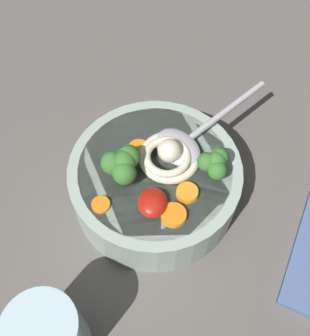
{
  "coord_description": "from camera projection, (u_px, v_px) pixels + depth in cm",
  "views": [
    {
      "loc": [
        24.5,
        -4.0,
        50.47
      ],
      "look_at": [
        -0.03,
        -3.46,
        10.54
      ],
      "focal_mm": 43.6,
      "sensor_mm": 36.0,
      "label": 1
    }
  ],
  "objects": [
    {
      "name": "table_slab",
      "position": [
        181.0,
        201.0,
        0.54
      ],
      "size": [
        109.81,
        109.81,
        3.9
      ],
      "primitive_type": "cube",
      "color": "#5B5651",
      "rests_on": "ground"
    },
    {
      "name": "soup_bowl",
      "position": [
        155.0,
        182.0,
        0.5
      ],
      "size": [
        20.29,
        20.29,
        6.64
      ],
      "color": "#9EB2A3",
      "rests_on": "table_slab"
    },
    {
      "name": "noodle_pile",
      "position": [
        169.0,
        155.0,
        0.47
      ],
      "size": [
        7.87,
        7.72,
        3.16
      ],
      "color": "beige",
      "rests_on": "soup_bowl"
    },
    {
      "name": "soup_spoon",
      "position": [
        186.0,
        141.0,
        0.48
      ],
      "size": [
        13.72,
        15.31,
        1.6
      ],
      "rotation": [
        0.0,
        0.0,
        2.27
      ],
      "color": "#B7B7BC",
      "rests_on": "soup_bowl"
    },
    {
      "name": "chili_sauce_dollop",
      "position": [
        153.0,
        203.0,
        0.44
      ],
      "size": [
        3.55,
        3.2,
        1.6
      ],
      "primitive_type": "ellipsoid",
      "color": "#B2190F",
      "rests_on": "soup_bowl"
    },
    {
      "name": "broccoli_floret_beside_noodles",
      "position": [
        123.0,
        163.0,
        0.44
      ],
      "size": [
        5.09,
        4.38,
        4.02
      ],
      "color": "#7A9E60",
      "rests_on": "soup_bowl"
    },
    {
      "name": "broccoli_floret_front",
      "position": [
        215.0,
        162.0,
        0.45
      ],
      "size": [
        4.19,
        3.6,
        3.31
      ],
      "color": "#7A9E60",
      "rests_on": "soup_bowl"
    },
    {
      "name": "carrot_slice_right",
      "position": [
        101.0,
        205.0,
        0.44
      ],
      "size": [
        2.04,
        2.04,
        0.41
      ],
      "primitive_type": "cylinder",
      "color": "orange",
      "rests_on": "soup_bowl"
    },
    {
      "name": "carrot_slice_extra_b",
      "position": [
        139.0,
        150.0,
        0.48
      ],
      "size": [
        2.71,
        2.71,
        0.66
      ],
      "primitive_type": "cylinder",
      "color": "orange",
      "rests_on": "soup_bowl"
    },
    {
      "name": "carrot_slice_center",
      "position": [
        189.0,
        193.0,
        0.45
      ],
      "size": [
        2.43,
        2.43,
        0.72
      ],
      "primitive_type": "cylinder",
      "color": "orange",
      "rests_on": "soup_bowl"
    },
    {
      "name": "carrot_slice_extra_a",
      "position": [
        174.0,
        215.0,
        0.43
      ],
      "size": [
        2.75,
        2.75,
        0.73
      ],
      "primitive_type": "cylinder",
      "color": "orange",
      "rests_on": "soup_bowl"
    },
    {
      "name": "drinking_glass",
      "position": [
        50.0,
        336.0,
        0.39
      ],
      "size": [
        7.05,
        7.05,
        9.44
      ],
      "primitive_type": "cylinder",
      "color": "silver",
      "rests_on": "table_slab"
    }
  ]
}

